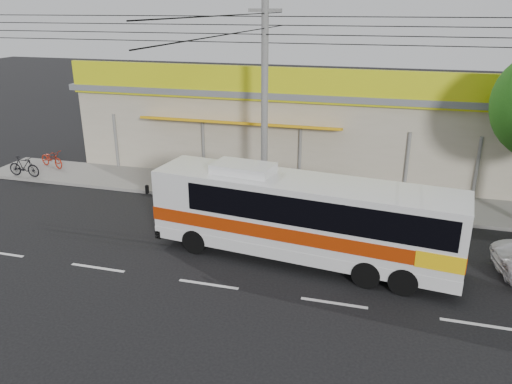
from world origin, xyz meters
TOP-DOWN VIEW (x-y plane):
  - ground at (0.00, 0.00)m, footprint 120.00×120.00m
  - sidewalk at (0.00, 6.00)m, footprint 30.00×3.20m
  - lane_markings at (0.00, -2.50)m, footprint 50.00×0.12m
  - storefront_building at (-0.01, 11.54)m, footprint 22.60×9.20m
  - coach_bus at (2.69, -0.05)m, footprint 10.70×3.49m
  - motorbike_red at (-12.34, 6.44)m, footprint 1.87×1.16m
  - motorbike_dark at (-12.69, 4.70)m, footprint 1.76×0.51m
  - utility_pole at (-0.12, 4.98)m, footprint 34.00×14.00m

SIDE VIEW (x-z plane):
  - ground at x=0.00m, z-range 0.00..0.00m
  - lane_markings at x=0.00m, z-range -0.01..0.01m
  - sidewalk at x=0.00m, z-range 0.00..0.15m
  - motorbike_red at x=-12.34m, z-range 0.15..1.08m
  - motorbike_dark at x=-12.69m, z-range 0.15..1.21m
  - coach_bus at x=2.69m, z-range 0.11..3.35m
  - storefront_building at x=-0.01m, z-range -0.55..5.15m
  - utility_pole at x=-0.12m, z-range 2.95..12.03m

